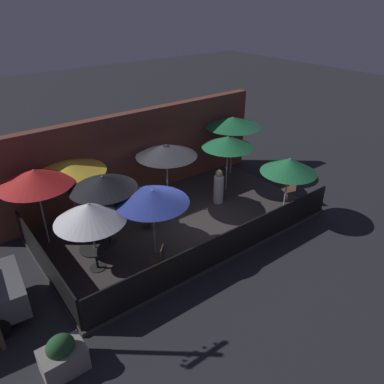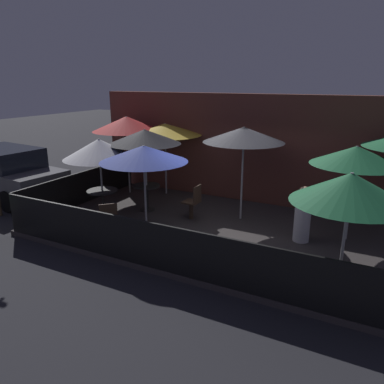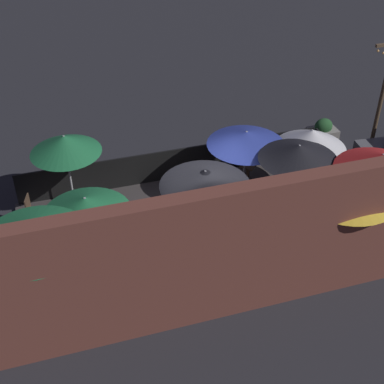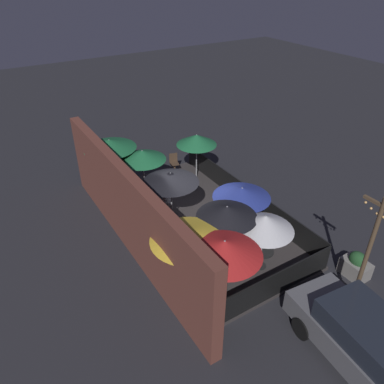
{
  "view_description": "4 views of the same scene",
  "coord_description": "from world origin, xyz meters",
  "px_view_note": "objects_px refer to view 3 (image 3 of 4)",
  "views": [
    {
      "loc": [
        -6.14,
        -8.68,
        6.98
      ],
      "look_at": [
        0.6,
        0.11,
        1.01
      ],
      "focal_mm": 35.0,
      "sensor_mm": 36.0,
      "label": 1
    },
    {
      "loc": [
        3.36,
        -7.93,
        3.66
      ],
      "look_at": [
        -0.74,
        -0.1,
        1.01
      ],
      "focal_mm": 35.0,
      "sensor_mm": 36.0,
      "label": 2
    },
    {
      "loc": [
        3.28,
        10.11,
        9.02
      ],
      "look_at": [
        0.18,
        -0.01,
        1.31
      ],
      "focal_mm": 50.0,
      "sensor_mm": 36.0,
      "label": 3
    },
    {
      "loc": [
        -10.01,
        6.35,
        8.99
      ],
      "look_at": [
        0.35,
        -0.06,
        1.32
      ],
      "focal_mm": 35.0,
      "sensor_mm": 36.0,
      "label": 4
    }
  ],
  "objects_px": {
    "patio_chair_0": "(237,214)",
    "patio_chair_1": "(34,211)",
    "patio_umbrella_0": "(299,152)",
    "dining_table_1": "(305,179)",
    "planter_box": "(322,134)",
    "patio_umbrella_8": "(382,163)",
    "patio_umbrella_2": "(347,187)",
    "patio_chair_2": "(246,164)",
    "patio_umbrella_7": "(65,144)",
    "patron_0": "(127,230)",
    "light_post": "(382,96)",
    "patio_umbrella_5": "(205,178)",
    "patio_umbrella_6": "(32,233)",
    "patio_umbrella_4": "(246,138)",
    "patio_umbrella_3": "(86,206)",
    "patio_umbrella_1": "(311,139)",
    "dining_table_0": "(292,202)"
  },
  "relations": [
    {
      "from": "patio_umbrella_6",
      "to": "dining_table_1",
      "type": "bearing_deg",
      "value": -162.16
    },
    {
      "from": "patio_umbrella_1",
      "to": "patio_umbrella_2",
      "type": "relative_size",
      "value": 0.91
    },
    {
      "from": "dining_table_0",
      "to": "patio_umbrella_8",
      "type": "bearing_deg",
      "value": 141.47
    },
    {
      "from": "patio_umbrella_8",
      "to": "planter_box",
      "type": "relative_size",
      "value": 2.57
    },
    {
      "from": "patio_umbrella_7",
      "to": "patio_chair_0",
      "type": "distance_m",
      "value": 4.7
    },
    {
      "from": "planter_box",
      "to": "patio_umbrella_7",
      "type": "bearing_deg",
      "value": 7.63
    },
    {
      "from": "patio_chair_0",
      "to": "patio_chair_2",
      "type": "height_order",
      "value": "patio_chair_0"
    },
    {
      "from": "patio_umbrella_2",
      "to": "patio_chair_1",
      "type": "distance_m",
      "value": 7.7
    },
    {
      "from": "patio_umbrella_1",
      "to": "patron_0",
      "type": "bearing_deg",
      "value": 8.42
    },
    {
      "from": "patio_umbrella_3",
      "to": "planter_box",
      "type": "bearing_deg",
      "value": -154.31
    },
    {
      "from": "patio_umbrella_7",
      "to": "patio_chair_2",
      "type": "height_order",
      "value": "patio_umbrella_7"
    },
    {
      "from": "patio_umbrella_2",
      "to": "patio_umbrella_5",
      "type": "bearing_deg",
      "value": -19.45
    },
    {
      "from": "patio_umbrella_5",
      "to": "patio_umbrella_7",
      "type": "distance_m",
      "value": 4.0
    },
    {
      "from": "patio_umbrella_5",
      "to": "patio_chair_1",
      "type": "bearing_deg",
      "value": -30.4
    },
    {
      "from": "patio_umbrella_0",
      "to": "light_post",
      "type": "bearing_deg",
      "value": -150.75
    },
    {
      "from": "patio_umbrella_2",
      "to": "patio_umbrella_1",
      "type": "bearing_deg",
      "value": -100.36
    },
    {
      "from": "patio_umbrella_5",
      "to": "patio_umbrella_0",
      "type": "bearing_deg",
      "value": -167.11
    },
    {
      "from": "patio_umbrella_2",
      "to": "light_post",
      "type": "xyz_separation_m",
      "value": [
        -3.25,
        -3.65,
        0.05
      ]
    },
    {
      "from": "patio_umbrella_5",
      "to": "dining_table_1",
      "type": "relative_size",
      "value": 2.94
    },
    {
      "from": "patio_chair_0",
      "to": "patio_umbrella_0",
      "type": "bearing_deg",
      "value": -0.0
    },
    {
      "from": "dining_table_0",
      "to": "patio_chair_0",
      "type": "xyz_separation_m",
      "value": [
        1.49,
        -0.03,
        -0.07
      ]
    },
    {
      "from": "patio_umbrella_7",
      "to": "patron_0",
      "type": "relative_size",
      "value": 1.7
    },
    {
      "from": "patio_chair_2",
      "to": "dining_table_0",
      "type": "bearing_deg",
      "value": -33.67
    },
    {
      "from": "light_post",
      "to": "patio_umbrella_2",
      "type": "bearing_deg",
      "value": 48.37
    },
    {
      "from": "patio_umbrella_1",
      "to": "patio_umbrella_7",
      "type": "distance_m",
      "value": 6.35
    },
    {
      "from": "patio_umbrella_7",
      "to": "patron_0",
      "type": "distance_m",
      "value": 2.75
    },
    {
      "from": "patio_umbrella_4",
      "to": "patio_chair_1",
      "type": "height_order",
      "value": "patio_umbrella_4"
    },
    {
      "from": "patio_umbrella_2",
      "to": "patio_umbrella_8",
      "type": "height_order",
      "value": "patio_umbrella_8"
    },
    {
      "from": "patio_chair_2",
      "to": "planter_box",
      "type": "bearing_deg",
      "value": 66.59
    },
    {
      "from": "patio_umbrella_4",
      "to": "patio_chair_2",
      "type": "height_order",
      "value": "patio_umbrella_4"
    },
    {
      "from": "patio_umbrella_2",
      "to": "dining_table_1",
      "type": "relative_size",
      "value": 2.78
    },
    {
      "from": "patio_umbrella_6",
      "to": "patio_umbrella_8",
      "type": "xyz_separation_m",
      "value": [
        -7.83,
        -0.24,
        -0.03
      ]
    },
    {
      "from": "patron_0",
      "to": "light_post",
      "type": "height_order",
      "value": "light_post"
    },
    {
      "from": "patio_chair_2",
      "to": "light_post",
      "type": "bearing_deg",
      "value": 43.71
    },
    {
      "from": "patio_umbrella_2",
      "to": "patio_chair_0",
      "type": "height_order",
      "value": "patio_umbrella_2"
    },
    {
      "from": "dining_table_1",
      "to": "patio_chair_2",
      "type": "xyz_separation_m",
      "value": [
        1.24,
        -1.25,
        -0.06
      ]
    },
    {
      "from": "dining_table_1",
      "to": "planter_box",
      "type": "height_order",
      "value": "planter_box"
    },
    {
      "from": "patio_chair_0",
      "to": "patio_chair_1",
      "type": "relative_size",
      "value": 0.99
    },
    {
      "from": "patio_umbrella_5",
      "to": "patio_umbrella_8",
      "type": "bearing_deg",
      "value": 171.69
    },
    {
      "from": "patio_umbrella_4",
      "to": "patio_umbrella_7",
      "type": "bearing_deg",
      "value": -12.4
    },
    {
      "from": "patio_umbrella_6",
      "to": "patio_umbrella_8",
      "type": "bearing_deg",
      "value": -178.26
    },
    {
      "from": "patio_umbrella_7",
      "to": "patio_chair_1",
      "type": "height_order",
      "value": "patio_umbrella_7"
    },
    {
      "from": "patio_umbrella_2",
      "to": "patio_chair_2",
      "type": "bearing_deg",
      "value": -78.32
    },
    {
      "from": "patio_chair_0",
      "to": "patio_chair_1",
      "type": "bearing_deg",
      "value": 162.98
    },
    {
      "from": "patio_umbrella_8",
      "to": "patio_umbrella_2",
      "type": "bearing_deg",
      "value": 21.64
    },
    {
      "from": "patio_chair_0",
      "to": "dining_table_1",
      "type": "bearing_deg",
      "value": 21.44
    },
    {
      "from": "light_post",
      "to": "patio_umbrella_3",
      "type": "bearing_deg",
      "value": 15.72
    },
    {
      "from": "patron_0",
      "to": "planter_box",
      "type": "distance_m",
      "value": 7.73
    },
    {
      "from": "patio_umbrella_3",
      "to": "light_post",
      "type": "distance_m",
      "value": 9.17
    },
    {
      "from": "patio_umbrella_0",
      "to": "patio_chair_1",
      "type": "xyz_separation_m",
      "value": [
        6.42,
        -1.66,
        -1.56
      ]
    }
  ]
}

